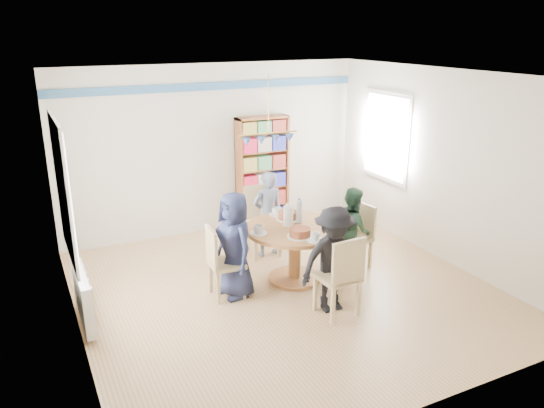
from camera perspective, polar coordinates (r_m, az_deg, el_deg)
ground at (r=6.90m, az=1.48°, el=-9.25°), size 5.00×5.00×0.00m
room_shell at (r=6.97m, az=-3.64°, el=5.47°), size 5.00×5.00×5.00m
radiator at (r=6.40m, az=-19.66°, el=-9.26°), size 0.12×1.00×0.60m
dining_table at (r=6.96m, az=2.47°, el=-3.96°), size 1.30×1.30×0.75m
chair_left at (r=6.56m, az=-5.56°, el=-5.95°), size 0.44×0.44×0.92m
chair_right at (r=7.48m, az=9.30°, el=-3.08°), size 0.45×0.45×0.90m
chair_far at (r=7.81m, az=-1.17°, el=-1.39°), size 0.50×0.50×1.02m
chair_near at (r=6.13m, az=7.51°, el=-7.42°), size 0.47×0.47×1.00m
person_left at (r=6.53m, az=-4.03°, el=-4.41°), size 0.51×0.71×1.35m
person_right at (r=7.37m, az=8.67°, el=-2.63°), size 0.58×0.67×1.17m
person_far at (r=7.69m, az=-0.46°, el=-1.07°), size 0.47×0.31×1.28m
person_near at (r=6.23m, az=6.62°, el=-5.98°), size 0.84×0.49×1.29m
bookshelf at (r=8.86m, az=-1.04°, el=3.39°), size 0.88×0.26×1.85m
tableware at (r=6.87m, az=2.19°, el=-1.88°), size 1.26×1.26×0.33m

